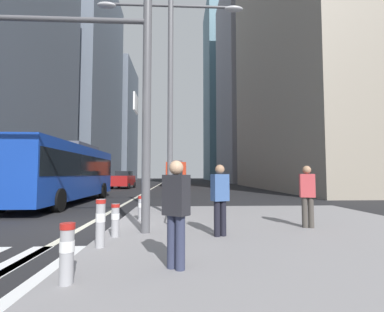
% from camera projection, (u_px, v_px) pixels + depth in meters
% --- Properties ---
extents(ground_plane, '(160.00, 160.00, 0.00)m').
position_uv_depth(ground_plane, '(149.00, 190.00, 28.57)').
color(ground_plane, black).
extents(median_island, '(9.00, 10.00, 0.15)m').
position_uv_depth(median_island, '(273.00, 229.00, 7.92)').
color(median_island, gray).
rests_on(median_island, ground).
extents(lane_centre_line, '(0.20, 80.00, 0.01)m').
position_uv_depth(lane_centre_line, '(157.00, 186.00, 38.53)').
color(lane_centre_line, beige).
rests_on(lane_centre_line, ground).
extents(office_tower_left_mid, '(10.63, 24.22, 41.07)m').
position_uv_depth(office_tower_left_mid, '(84.00, 80.00, 56.85)').
color(office_tower_left_mid, slate).
rests_on(office_tower_left_mid, ground).
extents(office_tower_left_far, '(12.30, 18.80, 32.46)m').
position_uv_depth(office_tower_left_far, '(111.00, 123.00, 80.66)').
color(office_tower_left_far, slate).
rests_on(office_tower_left_far, ground).
extents(office_tower_right_mid, '(10.01, 19.51, 40.63)m').
position_uv_depth(office_tower_right_mid, '(247.00, 83.00, 58.48)').
color(office_tower_right_mid, gray).
rests_on(office_tower_right_mid, ground).
extents(office_tower_right_far, '(11.98, 18.00, 51.43)m').
position_uv_depth(office_tower_right_far, '(226.00, 91.00, 82.63)').
color(office_tower_right_far, slate).
rests_on(office_tower_right_far, ground).
extents(city_bus_blue_oncoming, '(2.70, 11.03, 3.40)m').
position_uv_depth(city_bus_blue_oncoming, '(64.00, 170.00, 15.52)').
color(city_bus_blue_oncoming, '#14389E').
rests_on(city_bus_blue_oncoming, ground).
extents(city_bus_red_receding, '(2.90, 11.84, 3.40)m').
position_uv_depth(city_bus_red_receding, '(175.00, 172.00, 40.80)').
color(city_bus_red_receding, red).
rests_on(city_bus_red_receding, ground).
extents(car_oncoming_mid, '(2.19, 4.59, 1.94)m').
position_uv_depth(car_oncoming_mid, '(124.00, 180.00, 32.00)').
color(car_oncoming_mid, maroon).
rests_on(car_oncoming_mid, ground).
extents(car_receding_near, '(2.19, 4.27, 1.94)m').
position_uv_depth(car_receding_near, '(175.00, 180.00, 31.65)').
color(car_receding_near, '#B2A899').
rests_on(car_receding_near, ground).
extents(traffic_signal_gantry, '(5.98, 0.65, 6.00)m').
position_uv_depth(traffic_signal_gantry, '(68.00, 75.00, 7.16)').
color(traffic_signal_gantry, '#515156').
rests_on(traffic_signal_gantry, median_island).
extents(street_lamp_post, '(5.50, 0.32, 8.00)m').
position_uv_depth(street_lamp_post, '(170.00, 75.00, 10.55)').
color(street_lamp_post, '#56565B').
rests_on(street_lamp_post, median_island).
extents(bollard_front, '(0.20, 0.20, 0.80)m').
position_uv_depth(bollard_front, '(67.00, 250.00, 3.76)').
color(bollard_front, '#99999E').
rests_on(bollard_front, median_island).
extents(bollard_left, '(0.20, 0.20, 0.94)m').
position_uv_depth(bollard_left, '(100.00, 221.00, 5.64)').
color(bollard_left, '#99999E').
rests_on(bollard_left, median_island).
extents(bollard_right, '(0.20, 0.20, 0.76)m').
position_uv_depth(bollard_right, '(115.00, 218.00, 6.58)').
color(bollard_right, '#99999E').
rests_on(bollard_right, median_island).
extents(bollard_back, '(0.20, 0.20, 0.76)m').
position_uv_depth(bollard_back, '(141.00, 207.00, 8.97)').
color(bollard_back, '#99999E').
rests_on(bollard_back, median_island).
extents(pedestrian_railing, '(0.06, 3.58, 0.98)m').
position_uv_depth(pedestrian_railing, '(177.00, 197.00, 9.22)').
color(pedestrian_railing, black).
rests_on(pedestrian_railing, median_island).
extents(pedestrian_waiting, '(0.43, 0.33, 1.68)m').
position_uv_depth(pedestrian_waiting, '(307.00, 193.00, 7.74)').
color(pedestrian_waiting, '#423D38').
rests_on(pedestrian_waiting, median_island).
extents(pedestrian_walking, '(0.44, 0.36, 1.67)m').
position_uv_depth(pedestrian_walking, '(220.00, 196.00, 6.69)').
color(pedestrian_walking, black).
rests_on(pedestrian_walking, median_island).
extents(pedestrian_far, '(0.45, 0.42, 1.66)m').
position_uv_depth(pedestrian_far, '(176.00, 208.00, 4.39)').
color(pedestrian_far, '#2D334C').
rests_on(pedestrian_far, median_island).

